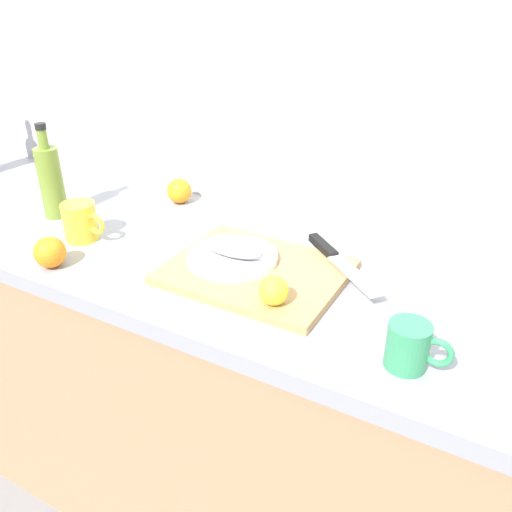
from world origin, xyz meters
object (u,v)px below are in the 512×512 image
Objects in this scene: chef_knife at (334,256)px; olive_oil_bottle at (51,180)px; white_plate at (232,257)px; lemon_0 at (273,291)px; fish_fillet at (232,247)px; orange_0 at (50,252)px; coffee_mug_1 at (81,222)px; coffee_mug_0 at (410,346)px; cutting_board at (256,272)px.

chef_knife is 0.94× the size of olive_oil_bottle.
white_plate is 0.20m from lemon_0.
lemon_0 is at bearing -59.92° from chef_knife.
chef_knife is at bearing 29.68° from fish_fillet.
orange_0 is (0.21, -0.21, -0.07)m from olive_oil_bottle.
orange_0 is at bearing -73.49° from coffee_mug_1.
fish_fillet is 2.58× the size of lemon_0.
coffee_mug_0 is 1.57× the size of orange_0.
lemon_0 is (0.16, -0.11, 0.02)m from white_plate.
fish_fillet reaches higher than chef_knife.
olive_oil_bottle is 2.10× the size of coffee_mug_1.
chef_knife is 0.79m from olive_oil_bottle.
white_plate is at bearing -1.19° from olive_oil_bottle.
lemon_0 is at bearing -34.52° from fish_fillet.
cutting_board is 0.08m from fish_fillet.
orange_0 is at bearing -44.70° from olive_oil_bottle.
white_plate is 3.44× the size of lemon_0.
cutting_board is at bearing 24.06° from orange_0.
coffee_mug_0 is (0.28, -0.03, -0.01)m from lemon_0.
lemon_0 is 0.54m from orange_0.
coffee_mug_0 is (0.38, -0.14, 0.03)m from cutting_board.
coffee_mug_0 reaches higher than chef_knife.
white_plate is at bearing 28.33° from orange_0.
cutting_board is 0.18m from chef_knife.
cutting_board is 0.65m from olive_oil_bottle.
fish_fillet is at bearing 175.35° from cutting_board.
lemon_0 is (0.10, -0.11, 0.04)m from cutting_board.
fish_fillet is 0.23m from chef_knife.
fish_fillet is at bearing -1.19° from olive_oil_bottle.
chef_knife is 0.23m from lemon_0.
lemon_0 is at bearing -47.21° from cutting_board.
coffee_mug_1 reaches higher than lemon_0.
coffee_mug_1 is (0.17, -0.07, -0.05)m from olive_oil_bottle.
fish_fillet is 2.13× the size of orange_0.
orange_0 is (0.04, -0.14, -0.01)m from coffee_mug_1.
olive_oil_bottle reaches higher than fish_fillet.
white_plate is 0.80× the size of olive_oil_bottle.
fish_fillet is 1.36× the size of coffee_mug_0.
white_plate is 0.59m from olive_oil_bottle.
olive_oil_bottle is (-0.64, 0.02, 0.09)m from cutting_board.
fish_fillet is 0.20m from lemon_0.
lemon_0 is (0.16, -0.11, -0.00)m from fish_fillet.
cutting_board is at bearing -4.65° from white_plate.
orange_0 is at bearing -151.67° from white_plate.
white_plate is 0.85× the size of chef_knife.
white_plate is at bearing 0.00° from fish_fillet.
coffee_mug_1 reaches higher than orange_0.
white_plate is at bearing 175.35° from cutting_board.
cutting_board is 0.41m from coffee_mug_0.
olive_oil_bottle is at bearing 135.30° from orange_0.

